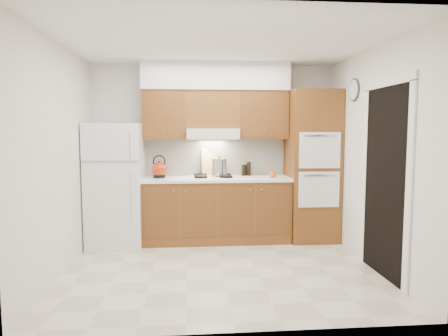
% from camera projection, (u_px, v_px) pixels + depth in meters
% --- Properties ---
extents(floor, '(3.60, 3.60, 0.00)m').
position_uv_depth(floor, '(221.00, 269.00, 4.70)').
color(floor, beige).
rests_on(floor, ground).
extents(ceiling, '(3.60, 3.60, 0.00)m').
position_uv_depth(ceiling, '(221.00, 43.00, 4.46)').
color(ceiling, white).
rests_on(ceiling, wall_back).
extents(wall_back, '(3.60, 0.02, 2.60)m').
position_uv_depth(wall_back, '(213.00, 152.00, 6.07)').
color(wall_back, silver).
rests_on(wall_back, floor).
extents(wall_left, '(0.02, 3.00, 2.60)m').
position_uv_depth(wall_left, '(60.00, 160.00, 4.43)').
color(wall_left, silver).
rests_on(wall_left, floor).
extents(wall_right, '(0.02, 3.00, 2.60)m').
position_uv_depth(wall_right, '(372.00, 158.00, 4.73)').
color(wall_right, silver).
rests_on(wall_right, floor).
extents(fridge, '(0.75, 0.72, 1.72)m').
position_uv_depth(fridge, '(116.00, 185.00, 5.63)').
color(fridge, white).
rests_on(fridge, floor).
extents(base_cabinets, '(2.11, 0.60, 0.90)m').
position_uv_depth(base_cabinets, '(216.00, 211.00, 5.85)').
color(base_cabinets, brown).
rests_on(base_cabinets, floor).
extents(countertop, '(2.13, 0.62, 0.04)m').
position_uv_depth(countertop, '(216.00, 179.00, 5.80)').
color(countertop, white).
rests_on(countertop, base_cabinets).
extents(backsplash, '(2.11, 0.03, 0.56)m').
position_uv_depth(backsplash, '(215.00, 157.00, 6.06)').
color(backsplash, white).
rests_on(backsplash, countertop).
extents(oven_cabinet, '(0.70, 0.65, 2.20)m').
position_uv_depth(oven_cabinet, '(312.00, 166.00, 5.89)').
color(oven_cabinet, brown).
rests_on(oven_cabinet, floor).
extents(upper_cab_left, '(0.63, 0.33, 0.70)m').
position_uv_depth(upper_cab_left, '(165.00, 115.00, 5.79)').
color(upper_cab_left, brown).
rests_on(upper_cab_left, wall_back).
extents(upper_cab_right, '(0.73, 0.33, 0.70)m').
position_uv_depth(upper_cab_right, '(262.00, 115.00, 5.91)').
color(upper_cab_right, brown).
rests_on(upper_cab_right, wall_back).
extents(range_hood, '(0.75, 0.45, 0.15)m').
position_uv_depth(range_hood, '(213.00, 134.00, 5.82)').
color(range_hood, silver).
rests_on(range_hood, wall_back).
extents(upper_cab_over_hood, '(0.75, 0.33, 0.55)m').
position_uv_depth(upper_cab_over_hood, '(212.00, 110.00, 5.84)').
color(upper_cab_over_hood, brown).
rests_on(upper_cab_over_hood, range_hood).
extents(soffit, '(2.13, 0.36, 0.40)m').
position_uv_depth(soffit, '(216.00, 77.00, 5.79)').
color(soffit, silver).
rests_on(soffit, wall_back).
extents(cooktop, '(0.74, 0.50, 0.01)m').
position_uv_depth(cooktop, '(213.00, 177.00, 5.81)').
color(cooktop, white).
rests_on(cooktop, countertop).
extents(doorway, '(0.02, 0.90, 2.10)m').
position_uv_depth(doorway, '(385.00, 183.00, 4.41)').
color(doorway, black).
rests_on(doorway, floor).
extents(wall_clock, '(0.02, 0.30, 0.30)m').
position_uv_depth(wall_clock, '(354.00, 90.00, 5.20)').
color(wall_clock, '#3F3833').
rests_on(wall_clock, wall_right).
extents(kettle, '(0.26, 0.26, 0.22)m').
position_uv_depth(kettle, '(159.00, 170.00, 5.74)').
color(kettle, maroon).
rests_on(kettle, countertop).
extents(cutting_board, '(0.34, 0.16, 0.43)m').
position_uv_depth(cutting_board, '(212.00, 162.00, 6.03)').
color(cutting_board, tan).
rests_on(cutting_board, countertop).
extents(stock_pot, '(0.28, 0.28, 0.23)m').
position_uv_depth(stock_pot, '(219.00, 167.00, 5.86)').
color(stock_pot, '#B3B2B7').
rests_on(stock_pot, cooktop).
extents(condiment_a, '(0.08, 0.08, 0.21)m').
position_uv_depth(condiment_a, '(249.00, 169.00, 6.05)').
color(condiment_a, black).
rests_on(condiment_a, countertop).
extents(condiment_b, '(0.06, 0.06, 0.17)m').
position_uv_depth(condiment_b, '(243.00, 170.00, 6.01)').
color(condiment_b, black).
rests_on(condiment_b, countertop).
extents(condiment_c, '(0.06, 0.06, 0.17)m').
position_uv_depth(condiment_c, '(245.00, 170.00, 6.08)').
color(condiment_c, black).
rests_on(condiment_c, countertop).
extents(orange_near, '(0.09, 0.09, 0.08)m').
position_uv_depth(orange_near, '(273.00, 175.00, 5.78)').
color(orange_near, '#E25E0B').
rests_on(orange_near, countertop).
extents(orange_far, '(0.09, 0.09, 0.08)m').
position_uv_depth(orange_far, '(272.00, 175.00, 5.80)').
color(orange_far, orange).
rests_on(orange_far, countertop).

